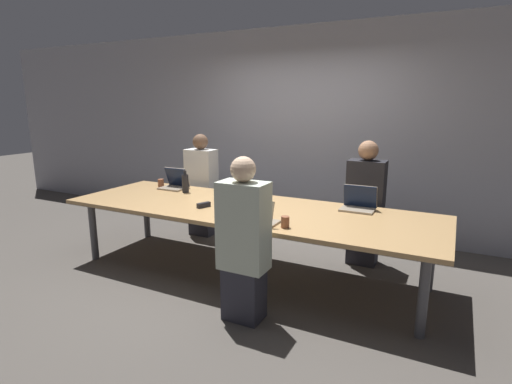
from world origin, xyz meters
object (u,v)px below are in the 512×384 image
object	(u,v)px
cup_far_left	(161,183)
laptop_far_right	(359,203)
person_far_right	(365,205)
person_near_midright	(244,243)
stapler	(204,205)
laptop_near_midright	(258,217)
cup_near_midright	(285,222)
laptop_far_left	(175,182)
person_far_left	(202,187)
bottle_far_left	(185,183)

from	to	relation	value
cup_far_left	laptop_far_right	distance (m)	2.53
person_far_right	person_near_midright	distance (m)	1.78
person_far_right	stapler	xyz separation A→B (m)	(-1.44, -1.05, 0.08)
laptop_near_midright	cup_near_midright	xyz separation A→B (m)	(0.26, 0.02, -0.02)
laptop_near_midright	person_near_midright	bearing A→B (deg)	97.13
cup_far_left	person_near_midright	world-z (taller)	person_near_midright
laptop_far_left	cup_far_left	xyz separation A→B (m)	(-0.23, -0.01, -0.02)
laptop_near_midright	stapler	size ratio (longest dim) A/B	2.13
person_far_left	laptop_far_left	bearing A→B (deg)	-100.50
cup_far_left	laptop_near_midright	world-z (taller)	laptop_near_midright
laptop_far_right	person_near_midright	world-z (taller)	person_near_midright
bottle_far_left	laptop_far_right	world-z (taller)	bottle_far_left
cup_near_midright	person_near_midright	bearing A→B (deg)	-120.17
laptop_far_right	person_far_left	bearing A→B (deg)	168.66
cup_near_midright	cup_far_left	bearing A→B (deg)	157.57
cup_far_left	cup_near_midright	distance (m)	2.27
cup_far_left	cup_near_midright	bearing A→B (deg)	-22.43
person_far_right	cup_near_midright	world-z (taller)	person_far_right
bottle_far_left	stapler	distance (m)	0.78
laptop_far_left	person_near_midright	distance (m)	2.07
laptop_near_midright	person_near_midright	size ratio (longest dim) A/B	0.24
cup_near_midright	stapler	bearing A→B (deg)	166.17
person_far_right	laptop_near_midright	size ratio (longest dim) A/B	4.20
bottle_far_left	laptop_near_midright	size ratio (longest dim) A/B	0.79
cup_far_left	stapler	world-z (taller)	cup_far_left
person_far_left	cup_far_left	world-z (taller)	person_far_left
laptop_far_left	bottle_far_left	world-z (taller)	bottle_far_left
person_near_midright	cup_near_midright	distance (m)	0.44
cup_far_left	person_near_midright	bearing A→B (deg)	-33.14
stapler	cup_far_left	bearing A→B (deg)	170.89
laptop_far_right	person_far_right	distance (m)	0.43
laptop_far_left	bottle_far_left	xyz separation A→B (m)	(0.26, -0.13, 0.04)
person_near_midright	cup_near_midright	world-z (taller)	person_near_midright
person_far_left	laptop_near_midright	distance (m)	2.04
person_far_left	person_far_right	bearing A→B (deg)	-0.81
laptop_far_left	person_far_left	bearing A→B (deg)	79.50
cup_far_left	person_far_right	size ratio (longest dim) A/B	0.07
laptop_far_right	cup_near_midright	world-z (taller)	laptop_far_right
person_far_right	bottle_far_left	bearing A→B (deg)	-164.71
laptop_far_right	laptop_near_midright	xyz separation A→B (m)	(-0.69, -0.90, -0.00)
person_far_right	cup_near_midright	distance (m)	1.37
laptop_near_midright	person_far_left	bearing A→B (deg)	-41.38
cup_far_left	person_far_right	bearing A→B (deg)	9.75
laptop_far_left	person_near_midright	world-z (taller)	person_near_midright
cup_far_left	stapler	distance (m)	1.24
cup_far_left	laptop_near_midright	distance (m)	2.04
bottle_far_left	laptop_near_midright	xyz separation A→B (m)	(1.36, -0.76, -0.05)
laptop_far_right	stapler	xyz separation A→B (m)	(-1.45, -0.63, -0.05)
person_far_left	person_far_right	world-z (taller)	person_far_right
bottle_far_left	laptop_near_midright	distance (m)	1.56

